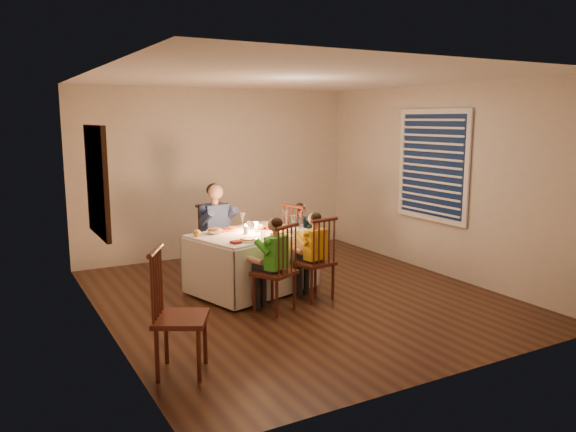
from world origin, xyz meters
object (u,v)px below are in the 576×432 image
adult (217,278)px  child_teal (301,275)px  dining_table (252,250)px  chair_near_left (274,311)px  child_green (274,311)px  chair_near_right (313,299)px  serving_bowl (215,232)px  chair_adult (217,278)px  child_yellow (313,299)px  chair_extra (183,372)px  chair_end (301,275)px

adult → child_teal: (1.06, -0.46, 0.00)m
dining_table → adult: (-0.17, 0.75, -0.53)m
chair_near_left → child_green: child_green is taller
chair_near_right → serving_bowl: serving_bowl is taller
chair_near_left → adult: (-0.06, 1.56, 0.00)m
chair_adult → chair_near_right: (0.67, -1.40, 0.00)m
child_teal → chair_near_right: bearing=139.1°
dining_table → child_yellow: 0.98m
chair_extra → child_yellow: chair_extra is taller
adult → child_teal: adult is taller
chair_adult → chair_near_right: 1.56m
chair_extra → adult: bearing=0.9°
child_teal → serving_bowl: size_ratio=5.11×
child_teal → chair_end: bearing=-0.0°
serving_bowl → child_yellow: bearing=-41.8°
adult → serving_bowl: (-0.25, -0.58, 0.77)m
chair_adult → chair_near_right: bearing=-77.4°
chair_extra → child_green: chair_extra is taller
child_yellow → dining_table: bearing=-62.0°
chair_near_left → serving_bowl: (-0.31, 0.98, 0.77)m
chair_near_right → child_teal: 1.02m
chair_end → dining_table: bearing=89.2°
chair_near_left → dining_table: bearing=-123.1°
child_teal → serving_bowl: 1.52m
chair_end → serving_bowl: bearing=76.5°
dining_table → chair_near_right: bearing=-68.3°
chair_near_left → serving_bowl: 1.28m
dining_table → chair_end: dining_table is taller
dining_table → chair_end: 1.07m
chair_adult → child_teal: child_teal is taller
chair_adult → adult: adult is taller
chair_near_left → chair_end: size_ratio=1.00×
chair_near_left → chair_near_right: same height
chair_end → adult: 1.15m
chair_near_left → chair_end: 1.49m
chair_near_left → child_yellow: bearing=169.0°
chair_near_right → child_teal: bearing=-121.5°
chair_near_left → child_yellow: child_yellow is taller
adult → chair_near_right: bearing=-77.4°
chair_adult → child_teal: (1.06, -0.46, 0.00)m
chair_near_right → chair_extra: bearing=20.2°
child_teal → chair_near_left: bearing=119.0°
chair_adult → child_teal: 1.15m
child_yellow → chair_end: bearing=-121.5°
chair_end → child_yellow: 1.02m
chair_adult → child_green: size_ratio=0.94×
child_yellow → chair_adult: bearing=-73.9°
dining_table → chair_near_left: 0.98m
chair_extra → child_teal: 3.19m
chair_near_left → chair_extra: bearing=9.8°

